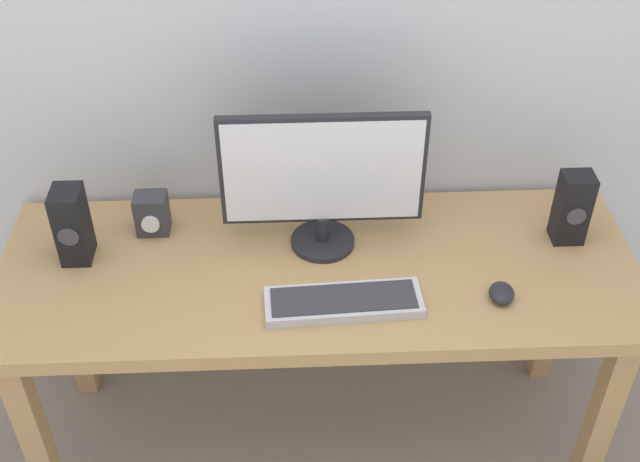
% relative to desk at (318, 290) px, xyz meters
% --- Properties ---
extents(ground_plane, '(6.00, 6.00, 0.00)m').
position_rel_desk_xyz_m(ground_plane, '(0.00, 0.00, -0.64)').
color(ground_plane, gray).
extents(desk, '(1.72, 0.64, 0.73)m').
position_rel_desk_xyz_m(desk, '(0.00, 0.00, 0.00)').
color(desk, tan).
rests_on(desk, ground_plane).
extents(monitor, '(0.54, 0.18, 0.40)m').
position_rel_desk_xyz_m(monitor, '(0.02, 0.10, 0.31)').
color(monitor, '#232328').
rests_on(monitor, desk).
extents(keyboard_primary, '(0.40, 0.15, 0.03)m').
position_rel_desk_xyz_m(keyboard_primary, '(0.06, -0.16, 0.11)').
color(keyboard_primary, silver).
rests_on(keyboard_primary, desk).
extents(mouse, '(0.08, 0.09, 0.04)m').
position_rel_desk_xyz_m(mouse, '(0.46, -0.15, 0.11)').
color(mouse, '#232328').
rests_on(mouse, desk).
extents(speaker_right, '(0.09, 0.08, 0.21)m').
position_rel_desk_xyz_m(speaker_right, '(0.69, 0.09, 0.20)').
color(speaker_right, black).
rests_on(speaker_right, desk).
extents(speaker_left, '(0.08, 0.10, 0.22)m').
position_rel_desk_xyz_m(speaker_left, '(-0.65, 0.07, 0.20)').
color(speaker_left, black).
rests_on(speaker_left, desk).
extents(audio_controller, '(0.09, 0.08, 0.12)m').
position_rel_desk_xyz_m(audio_controller, '(-0.46, 0.17, 0.15)').
color(audio_controller, '#333338').
rests_on(audio_controller, desk).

